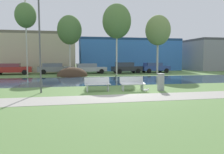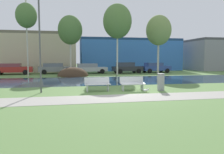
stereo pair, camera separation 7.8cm
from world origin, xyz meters
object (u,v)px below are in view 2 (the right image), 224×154
(bench_left, at_px, (97,84))
(parked_hatch_third_silver, at_px, (89,68))
(parked_van_nearest_red, at_px, (12,69))
(parked_sedan_second_grey, at_px, (55,68))
(parked_wagon_fourth_dark, at_px, (127,68))
(seagull, at_px, (146,90))
(trash_bin, at_px, (161,82))
(parked_suv_fifth_blue, at_px, (155,67))
(streetlamp, at_px, (39,25))
(bench_right, at_px, (132,83))

(bench_left, height_order, parked_hatch_third_silver, parked_hatch_third_silver)
(parked_van_nearest_red, distance_m, parked_sedan_second_grey, 5.39)
(parked_wagon_fourth_dark, bearing_deg, seagull, -100.77)
(bench_left, distance_m, parked_hatch_third_silver, 16.44)
(seagull, bearing_deg, bench_left, 161.86)
(trash_bin, relative_size, parked_sedan_second_grey, 0.23)
(parked_wagon_fourth_dark, relative_size, parked_suv_fifth_blue, 0.99)
(streetlamp, bearing_deg, seagull, -9.56)
(bench_right, relative_size, streetlamp, 0.26)
(parked_wagon_fourth_dark, bearing_deg, parked_van_nearest_red, 179.03)
(parked_van_nearest_red, xyz_separation_m, parked_sedan_second_grey, (5.36, 0.52, -0.01))
(parked_van_nearest_red, bearing_deg, streetlamp, -70.65)
(bench_left, relative_size, trash_bin, 1.49)
(bench_right, xyz_separation_m, parked_wagon_fourth_dark, (3.85, 16.06, 0.33))
(streetlamp, relative_size, parked_wagon_fourth_dark, 1.44)
(bench_left, distance_m, parked_suv_fifth_blue, 19.51)
(bench_left, xyz_separation_m, seagull, (2.89, -0.95, -0.34))
(parked_van_nearest_red, bearing_deg, parked_wagon_fourth_dark, -0.97)
(trash_bin, bearing_deg, parked_suv_fifth_blue, 68.95)
(parked_wagon_fourth_dark, bearing_deg, bench_left, -110.89)
(parked_van_nearest_red, bearing_deg, parked_suv_fifth_blue, 0.29)
(parked_sedan_second_grey, bearing_deg, bench_right, -70.34)
(parked_van_nearest_red, height_order, parked_hatch_third_silver, parked_van_nearest_red)
(bench_right, bearing_deg, streetlamp, 178.85)
(bench_right, relative_size, parked_van_nearest_red, 0.33)
(seagull, bearing_deg, bench_right, 123.18)
(bench_left, xyz_separation_m, parked_suv_fifth_blue, (10.54, 16.41, 0.30))
(seagull, distance_m, streetlamp, 7.50)
(trash_bin, bearing_deg, parked_van_nearest_red, 128.26)
(bench_left, height_order, parked_wagon_fourth_dark, parked_wagon_fourth_dark)
(parked_wagon_fourth_dark, bearing_deg, parked_suv_fifth_blue, 4.63)
(bench_left, distance_m, seagull, 3.06)
(seagull, height_order, parked_hatch_third_silver, parked_hatch_third_silver)
(parked_sedan_second_grey, height_order, parked_wagon_fourth_dark, parked_wagon_fourth_dark)
(streetlamp, bearing_deg, parked_van_nearest_red, 109.35)
(trash_bin, height_order, parked_sedan_second_grey, parked_sedan_second_grey)
(bench_right, distance_m, parked_sedan_second_grey, 17.88)
(bench_right, bearing_deg, parked_suv_fifth_blue, 63.28)
(bench_left, distance_m, parked_sedan_second_grey, 17.25)
(bench_left, relative_size, parked_van_nearest_red, 0.33)
(parked_hatch_third_silver, distance_m, parked_suv_fifth_blue, 9.70)
(seagull, height_order, parked_suv_fifth_blue, parked_suv_fifth_blue)
(bench_left, relative_size, parked_sedan_second_grey, 0.34)
(trash_bin, relative_size, parked_hatch_third_silver, 0.23)
(bench_left, height_order, seagull, bench_left)
(bench_left, distance_m, parked_van_nearest_red, 18.68)
(parked_sedan_second_grey, height_order, parked_suv_fifth_blue, parked_suv_fifth_blue)
(parked_hatch_third_silver, bearing_deg, bench_left, -92.91)
(bench_right, height_order, parked_sedan_second_grey, parked_sedan_second_grey)
(parked_hatch_third_silver, bearing_deg, trash_bin, -79.10)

